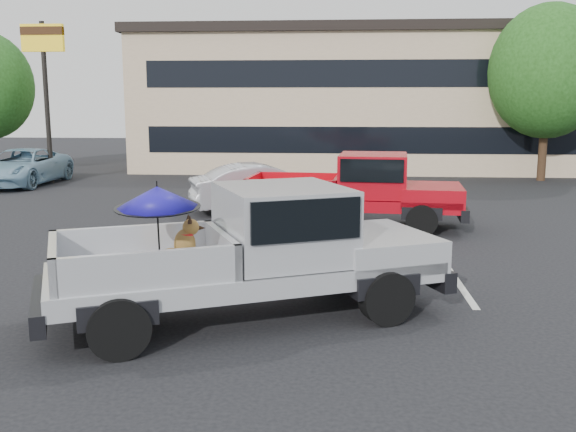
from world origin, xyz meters
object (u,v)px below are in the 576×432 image
at_px(tree_right, 548,72).
at_px(red_pickup, 366,187).
at_px(blue_suv, 22,167).
at_px(tree_back, 437,75).
at_px(motel_sign, 44,59).
at_px(silver_pickup, 267,245).
at_px(silver_sedan, 264,188).

distance_m(tree_right, red_pickup, 12.95).
bearing_deg(blue_suv, tree_back, 33.03).
distance_m(motel_sign, red_pickup, 14.68).
bearing_deg(silver_pickup, blue_suv, 103.35).
distance_m(tree_back, silver_pickup, 25.91).
relative_size(tree_back, silver_pickup, 1.19).
relative_size(tree_back, red_pickup, 1.26).
bearing_deg(red_pickup, silver_pickup, -98.84).
xyz_separation_m(silver_sedan, blue_suv, (-9.63, 5.17, -0.00)).
height_order(motel_sign, tree_right, tree_right).
xyz_separation_m(red_pickup, silver_sedan, (-2.76, 2.16, -0.32)).
height_order(tree_right, silver_pickup, tree_right).
bearing_deg(motel_sign, silver_sedan, -34.02).
bearing_deg(blue_suv, motel_sign, 47.98).
height_order(red_pickup, silver_sedan, red_pickup).
bearing_deg(red_pickup, tree_right, 59.39).
distance_m(tree_back, red_pickup, 18.98).
height_order(motel_sign, tree_back, tree_back).
bearing_deg(motel_sign, silver_pickup, -56.45).
height_order(motel_sign, red_pickup, motel_sign).
xyz_separation_m(tree_right, silver_sedan, (-10.12, -8.00, -3.54)).
bearing_deg(motel_sign, tree_back, 32.01).
height_order(red_pickup, blue_suv, red_pickup).
bearing_deg(silver_pickup, tree_right, 38.16).
xyz_separation_m(tree_back, silver_pickup, (-6.08, -24.96, -3.36)).
xyz_separation_m(motel_sign, tree_right, (19.00, 2.00, -0.44)).
bearing_deg(tree_right, motel_sign, -173.99).
height_order(silver_sedan, blue_suv, silver_sedan).
xyz_separation_m(motel_sign, tree_back, (16.00, 10.00, -0.24)).
bearing_deg(silver_sedan, blue_suv, 40.73).
distance_m(tree_right, silver_pickup, 19.50).
bearing_deg(silver_sedan, tree_back, -45.01).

